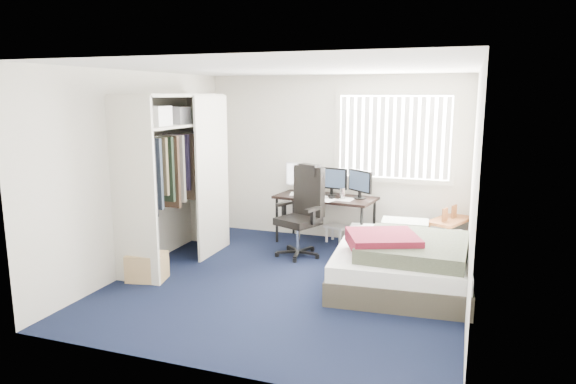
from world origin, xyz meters
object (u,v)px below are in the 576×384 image
(office_chair, at_px, (302,221))
(bed, at_px, (402,259))
(desk, at_px, (326,194))
(nightstand, at_px, (450,223))

(office_chair, relative_size, bed, 0.60)
(desk, xyz_separation_m, nightstand, (1.77, -0.00, -0.30))
(office_chair, bearing_deg, desk, 75.62)
(bed, bearing_deg, desk, 134.80)
(desk, distance_m, nightstand, 1.80)
(bed, bearing_deg, office_chair, 156.21)
(desk, height_order, bed, desk)
(office_chair, xyz_separation_m, bed, (1.46, -0.64, -0.20))
(desk, bearing_deg, bed, -45.20)
(nightstand, height_order, bed, nightstand)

